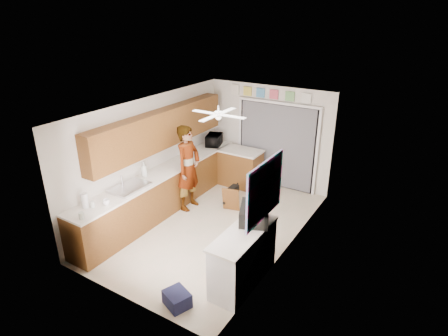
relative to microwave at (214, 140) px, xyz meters
The scene contains 42 objects.
floor 2.56m from the microwave, 57.35° to the right, with size 5.00×5.00×0.00m, color #C0B49A.
ceiling 2.72m from the microwave, 57.35° to the right, with size 5.00×5.00×0.00m, color white.
wall_back 1.38m from the microwave, 23.41° to the left, with size 3.20×3.20×0.00m, color silver.
wall_front 4.63m from the microwave, 74.29° to the right, with size 3.20×3.20×0.00m, color silver.
wall_left 1.99m from the microwave, 100.03° to the right, with size 5.00×5.00×0.00m, color silver.
wall_right 3.46m from the microwave, 34.44° to the right, with size 5.00×5.00×0.00m, color silver.
left_base_cabinets 2.06m from the microwave, 91.35° to the right, with size 0.60×4.80×0.90m, color brown.
left_countertop 1.96m from the microwave, 91.06° to the right, with size 0.62×4.80×0.04m, color white.
upper_cabinets 1.91m from the microwave, 96.05° to the right, with size 0.32×4.00×0.80m, color brown.
sink_basin 2.96m from the microwave, 90.70° to the right, with size 0.50×0.76×0.06m, color silver.
faucet 2.97m from the microwave, 94.37° to the right, with size 0.03×0.03×0.22m, color silver.
peninsula_base 0.98m from the microwave, ahead, with size 1.00×0.60×0.90m, color brown.
peninsula_top 0.77m from the microwave, ahead, with size 1.04×0.64×0.04m, color white.
back_opening_recess 1.59m from the microwave, 18.83° to the left, with size 2.00×0.06×2.10m, color black.
curtain_panel 1.58m from the microwave, 17.46° to the left, with size 1.90×0.03×2.05m, color slate.
door_trim_left 0.68m from the microwave, 44.94° to the left, with size 0.06×0.04×2.10m, color white.
door_trim_right 2.57m from the microwave, 10.83° to the left, with size 0.06×0.04×2.10m, color white.
door_trim_head 1.89m from the microwave, 17.80° to the left, with size 2.10×0.04×0.06m, color white.
header_frame_0 1.47m from the microwave, 38.11° to the left, with size 0.22×0.02×0.22m, color gold.
header_frame_1 1.66m from the microwave, 27.06° to the left, with size 0.22×0.02×0.22m, color #4890C2.
header_frame_2 1.89m from the microwave, 20.75° to the left, with size 0.22×0.02×0.22m, color #D24E62.
header_frame_3 2.20m from the microwave, 16.30° to the left, with size 0.22×0.02×0.22m, color #69A960.
header_frame_4 2.53m from the microwave, 13.39° to the left, with size 0.22×0.02×0.22m, color silver.
route66_sign 1.36m from the microwave, 59.35° to the left, with size 0.22×0.02×0.26m, color silver.
right_counter_base 4.14m from the microwave, 50.48° to the right, with size 0.50×1.40×0.90m, color white.
right_counter_top 4.09m from the microwave, 50.59° to the right, with size 0.54×1.44×0.04m, color white.
abstract_painting 4.14m from the microwave, 46.22° to the right, with size 0.03×1.15×0.95m, color #EF58C4.
ceiling_fan 2.49m from the microwave, 54.49° to the right, with size 1.14×1.14×0.24m, color white.
microwave is the anchor object (origin of this frame).
soap_bottle 2.39m from the microwave, 94.23° to the right, with size 0.13×0.13×0.33m, color silver.
cup 3.65m from the microwave, 88.64° to the right, with size 0.12×0.12×0.10m, color white.
jar_a 4.21m from the microwave, 88.38° to the right, with size 0.09×0.09×0.12m, color silver.
jar_b 3.85m from the microwave, 90.57° to the right, with size 0.08×0.08×0.12m, color silver.
paper_towel_roll 3.91m from the microwave, 92.30° to the right, with size 0.12×0.12×0.26m, color white.
suitcase 3.77m from the microwave, 46.93° to the right, with size 0.46×0.61×0.26m, color black.
suitcase_rim 3.77m from the microwave, 46.93° to the right, with size 0.44×0.58×0.02m, color yellow.
suitcase_lid 3.57m from the microwave, 43.74° to the right, with size 0.42×0.03×0.50m, color black.
cardboard_box 4.13m from the microwave, 55.85° to the right, with size 0.34×0.26×0.21m, color #A06632.
navy_crate 4.72m from the microwave, 64.06° to the right, with size 0.38×0.32×0.23m, color #141733.
cabinet_door_panel 1.94m from the microwave, 45.23° to the right, with size 0.38×0.03×0.57m, color brown.
man 1.62m from the microwave, 77.35° to the right, with size 0.70×0.46×1.91m, color white.
dog 1.64m from the microwave, 39.86° to the right, with size 0.24×0.56×0.44m, color black.
Camera 1 is at (3.68, -5.59, 4.14)m, focal length 30.00 mm.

